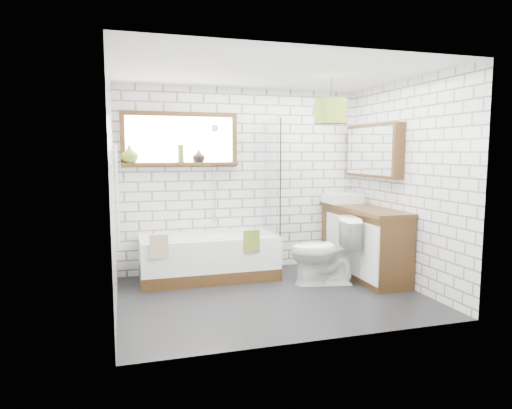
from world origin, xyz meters
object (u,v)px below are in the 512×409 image
object	(u,v)px
vanity	(363,241)
toilet	(324,251)
pendant	(331,112)
bathtub	(209,257)
basin	(342,198)

from	to	relation	value
vanity	toilet	xyz separation A→B (m)	(-0.67, -0.22, -0.04)
pendant	bathtub	bearing A→B (deg)	145.71
bathtub	toilet	world-z (taller)	toilet
bathtub	toilet	xyz separation A→B (m)	(1.33, -0.65, 0.14)
bathtub	pendant	xyz separation A→B (m)	(1.28, -0.87, 1.82)
basin	bathtub	bearing A→B (deg)	-177.93
bathtub	basin	size ratio (longest dim) A/B	3.70
bathtub	vanity	xyz separation A→B (m)	(2.00, -0.43, 0.18)
vanity	basin	size ratio (longest dim) A/B	3.42
vanity	toilet	size ratio (longest dim) A/B	1.92
toilet	pendant	xyz separation A→B (m)	(-0.05, -0.22, 1.68)
basin	toilet	distance (m)	1.10
vanity	toilet	distance (m)	0.71
basin	toilet	world-z (taller)	basin
vanity	basin	distance (m)	0.73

